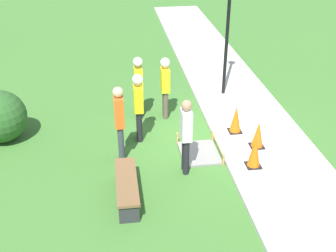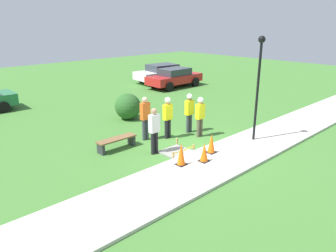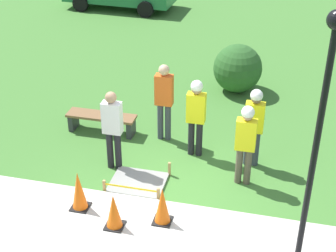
# 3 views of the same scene
# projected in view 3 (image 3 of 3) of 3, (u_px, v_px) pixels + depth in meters

# --- Properties ---
(ground_plane) EXTENTS (60.00, 60.00, 0.00)m
(ground_plane) POSITION_uv_depth(u_px,v_px,m) (170.00, 205.00, 9.95)
(ground_plane) COLOR #3D702D
(sidewalk) EXTENTS (28.00, 2.38, 0.10)m
(sidewalk) POSITION_uv_depth(u_px,v_px,m) (154.00, 245.00, 8.92)
(sidewalk) COLOR #BCB7AD
(sidewalk) RESTS_ON ground_plane
(wet_concrete_patch) EXTENTS (1.16, 0.97, 0.31)m
(wet_concrete_patch) POSITION_uv_depth(u_px,v_px,m) (138.00, 183.00, 10.54)
(wet_concrete_patch) COLOR gray
(wet_concrete_patch) RESTS_ON ground_plane
(traffic_cone_near_patch) EXTENTS (0.34, 0.34, 0.80)m
(traffic_cone_near_patch) POSITION_uv_depth(u_px,v_px,m) (79.00, 191.00, 9.55)
(traffic_cone_near_patch) COLOR black
(traffic_cone_near_patch) RESTS_ON sidewalk
(traffic_cone_far_patch) EXTENTS (0.34, 0.34, 0.69)m
(traffic_cone_far_patch) POSITION_uv_depth(u_px,v_px,m) (114.00, 211.00, 9.11)
(traffic_cone_far_patch) COLOR black
(traffic_cone_far_patch) RESTS_ON sidewalk
(traffic_cone_sidewalk_edge) EXTENTS (0.34, 0.34, 0.74)m
(traffic_cone_sidewalk_edge) POSITION_uv_depth(u_px,v_px,m) (162.00, 205.00, 9.21)
(traffic_cone_sidewalk_edge) COLOR black
(traffic_cone_sidewalk_edge) RESTS_ON sidewalk
(park_bench) EXTENTS (1.66, 0.44, 0.46)m
(park_bench) POSITION_uv_depth(u_px,v_px,m) (102.00, 120.00, 12.24)
(park_bench) COLOR #2D2D33
(park_bench) RESTS_ON ground_plane
(worker_supervisor) EXTENTS (0.40, 0.26, 1.81)m
(worker_supervisor) POSITION_uv_depth(u_px,v_px,m) (196.00, 111.00, 10.99)
(worker_supervisor) COLOR black
(worker_supervisor) RESTS_ON ground_plane
(worker_assistant) EXTENTS (0.40, 0.26, 1.79)m
(worker_assistant) POSITION_uv_depth(u_px,v_px,m) (254.00, 121.00, 10.66)
(worker_assistant) COLOR #383D47
(worker_assistant) RESTS_ON ground_plane
(worker_trainee) EXTENTS (0.40, 0.26, 1.77)m
(worker_trainee) POSITION_uv_depth(u_px,v_px,m) (246.00, 139.00, 10.08)
(worker_trainee) COLOR brown
(worker_trainee) RESTS_ON ground_plane
(bystander_in_orange_shirt) EXTENTS (0.40, 0.25, 1.87)m
(bystander_in_orange_shirt) POSITION_uv_depth(u_px,v_px,m) (164.00, 98.00, 11.59)
(bystander_in_orange_shirt) COLOR #383D47
(bystander_in_orange_shirt) RESTS_ON ground_plane
(bystander_in_gray_shirt) EXTENTS (0.40, 0.24, 1.80)m
(bystander_in_gray_shirt) POSITION_uv_depth(u_px,v_px,m) (113.00, 126.00, 10.57)
(bystander_in_gray_shirt) COLOR black
(bystander_in_gray_shirt) RESTS_ON ground_plane
(lamppost_near) EXTENTS (0.28, 0.28, 4.22)m
(lamppost_near) POSITION_uv_depth(u_px,v_px,m) (322.00, 112.00, 7.28)
(lamppost_near) COLOR black
(lamppost_near) RESTS_ON sidewalk
(shrub_rounded_near) EXTENTS (1.33, 1.33, 1.33)m
(shrub_rounded_near) POSITION_uv_depth(u_px,v_px,m) (238.00, 68.00, 14.04)
(shrub_rounded_near) COLOR #285623
(shrub_rounded_near) RESTS_ON ground_plane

